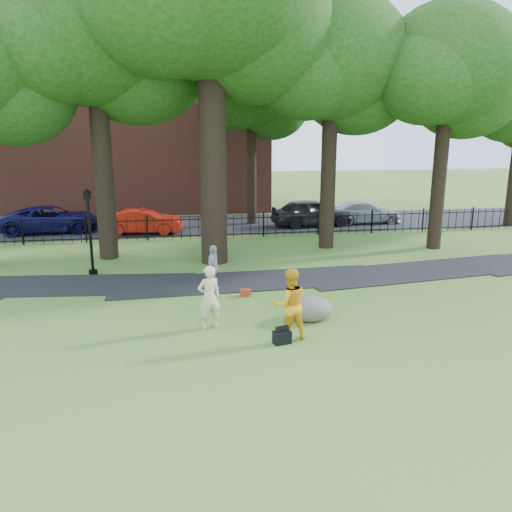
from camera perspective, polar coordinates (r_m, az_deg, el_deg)
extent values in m
plane|color=#436A25|center=(14.55, -2.41, -7.43)|extent=(120.00, 120.00, 0.00)
cube|color=black|center=(18.34, -0.80, -2.92)|extent=(36.07, 3.85, 0.03)
cube|color=black|center=(29.98, -6.17, 3.53)|extent=(80.00, 7.00, 0.02)
cube|color=black|center=(25.87, -5.70, 4.23)|extent=(44.00, 0.04, 0.04)
cube|color=black|center=(26.02, -5.66, 2.40)|extent=(44.00, 0.04, 0.04)
cube|color=brown|center=(37.56, -13.46, 14.48)|extent=(18.00, 8.00, 12.00)
cylinder|color=black|center=(20.54, -5.03, 13.66)|extent=(1.10, 1.10, 10.50)
ellipsoid|color=#19370F|center=(22.19, -0.16, 24.23)|extent=(6.72, 6.72, 5.71)
ellipsoid|color=#19370F|center=(20.18, -10.46, 26.83)|extent=(6.30, 6.30, 5.36)
ellipsoid|color=#19370F|center=(22.61, -25.98, 16.38)|extent=(4.80, 4.80, 4.08)
cylinder|color=black|center=(22.18, -17.21, 11.31)|extent=(0.80, 0.80, 9.10)
ellipsoid|color=#19370F|center=(22.55, -18.14, 23.58)|extent=(7.20, 7.20, 6.12)
ellipsoid|color=#19370F|center=(23.09, -13.30, 20.36)|extent=(5.76, 5.76, 4.90)
ellipsoid|color=#19370F|center=(21.95, -22.26, 21.49)|extent=(5.40, 5.40, 4.59)
cylinder|color=black|center=(23.60, 8.32, 11.02)|extent=(0.70, 0.70, 8.40)
ellipsoid|color=#19370F|center=(23.82, 8.71, 21.74)|extent=(6.60, 6.60, 5.61)
ellipsoid|color=#19370F|center=(24.94, 11.42, 18.49)|extent=(5.28, 5.28, 4.49)
ellipsoid|color=#19370F|center=(22.73, 5.81, 20.39)|extent=(4.95, 4.95, 4.21)
cylinder|color=black|center=(24.69, 20.34, 10.03)|extent=(0.64, 0.64, 8.05)
ellipsoid|color=#19370F|center=(24.84, 21.19, 19.84)|extent=(6.20, 6.20, 5.27)
ellipsoid|color=#19370F|center=(26.10, 22.84, 16.82)|extent=(4.96, 4.96, 4.22)
ellipsoid|color=#19370F|center=(23.64, 19.10, 18.68)|extent=(4.65, 4.65, 3.95)
imported|color=beige|center=(13.82, -5.38, -4.70)|extent=(0.75, 0.60, 1.79)
imported|color=orange|center=(13.05, 3.86, -5.52)|extent=(0.97, 0.78, 1.91)
imported|color=#A0A0A4|center=(17.11, -4.90, -1.40)|extent=(0.70, 1.02, 1.60)
ellipsoid|color=gray|center=(14.62, 6.19, -5.81)|extent=(1.36, 1.06, 0.76)
cylinder|color=black|center=(19.90, -18.40, 2.02)|extent=(0.11, 0.11, 2.92)
cylinder|color=black|center=(20.20, -18.11, -1.77)|extent=(0.33, 0.33, 0.18)
cube|color=black|center=(19.66, -18.75, 6.58)|extent=(0.26, 0.26, 0.27)
cone|color=black|center=(19.64, -18.79, 7.10)|extent=(0.29, 0.29, 0.15)
cube|color=black|center=(13.02, 2.98, -9.27)|extent=(0.50, 0.37, 0.33)
cube|color=#9C2C16|center=(16.67, -1.20, -4.22)|extent=(0.37, 0.27, 0.23)
imported|color=#B81A0E|center=(27.74, -12.77, 3.89)|extent=(4.28, 1.86, 1.37)
imported|color=#0E0D42|center=(29.66, -22.30, 3.90)|extent=(5.39, 2.81, 1.45)
imported|color=black|center=(29.59, 6.38, 4.97)|extent=(4.85, 2.24, 1.61)
imported|color=#9EA1A6|center=(31.13, 12.23, 4.91)|extent=(4.58, 1.94, 1.32)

